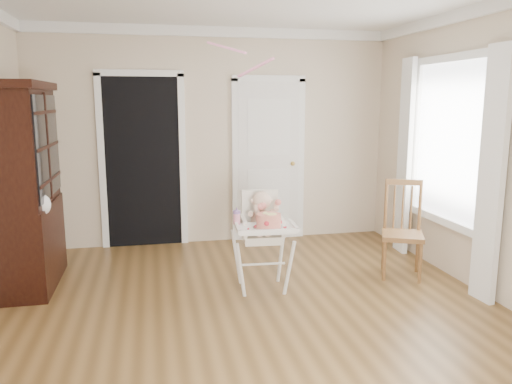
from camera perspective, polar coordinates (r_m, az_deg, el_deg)
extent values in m
plane|color=brown|center=(4.31, -0.14, -14.53)|extent=(5.00, 5.00, 0.00)
plane|color=beige|center=(6.39, -4.76, 6.21)|extent=(4.50, 0.00, 4.50)
plane|color=beige|center=(4.91, 26.57, 3.87)|extent=(0.00, 5.00, 5.00)
cube|color=black|center=(6.35, -12.79, 3.25)|extent=(0.90, 0.03, 2.10)
cube|color=white|center=(6.38, -17.20, 3.06)|extent=(0.08, 0.05, 2.18)
cube|color=white|center=(6.36, -8.37, 3.40)|extent=(0.08, 0.05, 2.18)
cube|color=white|center=(6.31, -13.20, 13.11)|extent=(1.06, 0.05, 0.08)
cube|color=white|center=(6.52, 1.44, 3.46)|extent=(0.80, 0.05, 2.05)
cube|color=white|center=(6.44, -2.39, 3.36)|extent=(0.08, 0.05, 2.13)
cube|color=white|center=(6.64, 5.13, 3.55)|extent=(0.08, 0.05, 2.13)
sphere|color=gold|center=(6.57, 4.23, 3.27)|extent=(0.06, 0.06, 0.06)
cube|color=white|center=(5.54, 21.33, 5.41)|extent=(0.02, 1.20, 1.60)
cube|color=white|center=(5.53, 21.75, 14.11)|extent=(0.06, 1.36, 0.08)
cube|color=white|center=(4.89, 25.32, 1.58)|extent=(0.08, 0.28, 2.30)
cube|color=white|center=(6.19, 16.63, 3.82)|extent=(0.08, 0.28, 2.30)
cylinder|color=white|center=(4.67, -1.73, -9.04)|extent=(0.12, 0.11, 0.57)
cylinder|color=white|center=(4.74, 3.80, -8.78)|extent=(0.11, 0.12, 0.57)
cylinder|color=white|center=(5.06, -2.24, -7.48)|extent=(0.11, 0.12, 0.57)
cylinder|color=white|center=(5.12, 2.87, -7.27)|extent=(0.12, 0.11, 0.57)
cylinder|color=white|center=(4.85, 0.76, -8.24)|extent=(0.44, 0.05, 0.02)
cube|color=white|center=(4.82, 0.69, -5.18)|extent=(0.38, 0.37, 0.08)
cube|color=white|center=(4.76, -1.46, -3.95)|extent=(0.06, 0.32, 0.17)
cube|color=white|center=(4.82, 2.81, -3.80)|extent=(0.06, 0.32, 0.17)
cube|color=white|center=(4.91, 0.42, -2.13)|extent=(0.36, 0.08, 0.42)
cube|color=white|center=(4.56, 1.11, -4.17)|extent=(0.56, 0.42, 0.03)
cube|color=white|center=(4.38, 1.48, -4.54)|extent=(0.53, 0.07, 0.04)
ellipsoid|color=beige|center=(4.81, 0.64, -3.46)|extent=(0.22, 0.18, 0.26)
sphere|color=beige|center=(4.76, 0.64, -0.99)|extent=(0.19, 0.19, 0.18)
sphere|color=red|center=(4.74, 0.74, -2.98)|extent=(0.13, 0.13, 0.13)
sphere|color=red|center=(4.69, 0.50, -1.71)|extent=(0.07, 0.07, 0.07)
sphere|color=red|center=(4.71, 2.54, -1.18)|extent=(0.06, 0.06, 0.06)
cylinder|color=silver|center=(4.52, 1.46, -4.07)|extent=(0.29, 0.29, 0.01)
cylinder|color=#C82346|center=(4.51, 1.46, -3.28)|extent=(0.22, 0.22, 0.12)
cylinder|color=#F2E08C|center=(4.48, 1.75, -2.63)|extent=(0.10, 0.10, 0.02)
cylinder|color=pink|center=(4.65, -2.21, -3.07)|extent=(0.06, 0.06, 0.10)
cylinder|color=#7D5B9F|center=(4.63, -2.22, -2.30)|extent=(0.07, 0.07, 0.03)
cone|color=#7D5B9F|center=(4.63, -2.22, -1.91)|extent=(0.02, 0.02, 0.04)
cube|color=black|center=(5.42, -24.31, -5.51)|extent=(0.46, 1.11, 0.83)
cube|color=black|center=(5.25, -25.10, 4.72)|extent=(0.42, 1.11, 1.11)
cube|color=black|center=(4.94, -23.31, 4.55)|extent=(0.02, 0.48, 0.97)
cube|color=black|center=(5.48, -22.20, 5.13)|extent=(0.02, 0.48, 0.97)
cube|color=black|center=(5.24, -25.60, 10.95)|extent=(0.50, 1.18, 0.07)
ellipsoid|color=white|center=(4.97, -23.41, -1.35)|extent=(0.18, 0.15, 0.20)
cube|color=brown|center=(5.40, 16.39, -4.81)|extent=(0.54, 0.54, 0.05)
cylinder|color=brown|center=(5.28, 14.47, -7.52)|extent=(0.03, 0.03, 0.44)
cylinder|color=brown|center=(5.31, 18.27, -7.64)|extent=(0.03, 0.03, 0.44)
cylinder|color=brown|center=(5.62, 14.38, -6.44)|extent=(0.03, 0.03, 0.44)
cylinder|color=brown|center=(5.64, 17.95, -6.56)|extent=(0.03, 0.03, 0.44)
cylinder|color=brown|center=(5.51, 14.62, -1.43)|extent=(0.03, 0.03, 0.56)
cylinder|color=brown|center=(5.53, 18.23, -1.57)|extent=(0.03, 0.03, 0.56)
cube|color=brown|center=(5.47, 16.56, 1.09)|extent=(0.35, 0.19, 0.06)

